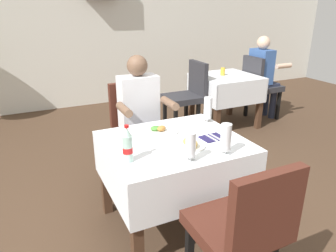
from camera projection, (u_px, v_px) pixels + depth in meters
name	position (u px, v px, depth m)	size (l,w,h in m)	color
ground_plane	(168.00, 225.00, 2.58)	(11.00, 11.00, 0.00)	#473323
back_wall	(71.00, 14.00, 5.12)	(11.00, 0.12, 3.07)	silver
main_dining_table	(174.00, 161.00, 2.41)	(1.01, 0.88, 0.74)	white
chair_far_diner_seat	(136.00, 127.00, 3.11)	(0.44, 0.50, 0.97)	#4C2319
chair_near_camera_side	(242.00, 227.00, 1.71)	(0.44, 0.50, 0.97)	#4C2319
seated_diner_far	(141.00, 115.00, 2.97)	(0.50, 0.46, 1.26)	#282D42
plate_near_camera	(190.00, 144.00, 2.23)	(0.22, 0.22, 0.07)	white
plate_far_diner	(161.00, 130.00, 2.49)	(0.25, 0.25, 0.05)	white
beer_glass_left	(191.00, 147.00, 2.00)	(0.07, 0.07, 0.20)	white
beer_glass_middle	(226.00, 139.00, 2.09)	(0.07, 0.07, 0.22)	white
beer_glass_right	(208.00, 109.00, 2.67)	(0.07, 0.07, 0.22)	white
cola_bottle_primary	(127.00, 146.00, 1.99)	(0.06, 0.06, 0.25)	silver
napkin_cutlery_set	(212.00, 137.00, 2.38)	(0.18, 0.19, 0.01)	#231E4C
background_dining_table	(225.00, 89.00, 4.55)	(0.83, 0.81, 0.74)	white
background_chair_left	(187.00, 93.00, 4.30)	(0.50, 0.44, 0.97)	#2D2D33
background_chair_right	(260.00, 84.00, 4.80)	(0.50, 0.44, 0.97)	#2D2D33
background_patron	(263.00, 73.00, 4.76)	(0.46, 0.50, 1.26)	#282D42
background_table_tumbler	(223.00, 71.00, 4.48)	(0.06, 0.06, 0.11)	gold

